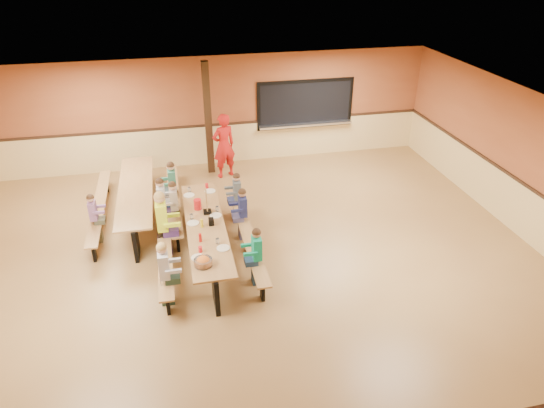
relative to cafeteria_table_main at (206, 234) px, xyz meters
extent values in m
plane|color=brown|center=(0.70, -0.36, -0.53)|extent=(12.00, 12.00, 0.00)
cube|color=#98512C|center=(0.70, 4.64, 0.97)|extent=(12.00, 0.04, 3.00)
cube|color=#98512C|center=(6.70, -0.36, 0.97)|extent=(0.04, 10.00, 3.00)
cube|color=white|center=(0.70, -0.36, 2.47)|extent=(12.00, 10.00, 0.04)
cube|color=black|center=(3.30, 4.61, 1.02)|extent=(2.60, 0.06, 1.20)
cube|color=silver|center=(3.30, 4.52, 0.45)|extent=(2.70, 0.28, 0.06)
cube|color=black|center=(0.50, 4.04, 0.97)|extent=(0.18, 0.18, 3.00)
cube|color=olive|center=(0.00, 0.00, 0.19)|extent=(0.75, 3.60, 0.04)
cube|color=black|center=(0.00, -1.55, -0.18)|extent=(0.08, 0.60, 0.70)
cube|color=black|center=(0.00, 1.55, -0.18)|extent=(0.08, 0.60, 0.70)
cube|color=olive|center=(-0.83, 0.00, -0.09)|extent=(0.26, 3.60, 0.04)
cube|color=black|center=(-0.83, 0.00, -0.32)|extent=(0.06, 0.18, 0.41)
cube|color=olive|center=(0.83, 0.00, -0.09)|extent=(0.26, 3.60, 0.04)
cube|color=black|center=(0.83, 0.00, -0.32)|extent=(0.06, 0.18, 0.41)
cube|color=olive|center=(-1.39, 1.89, 0.19)|extent=(0.75, 3.60, 0.04)
cube|color=black|center=(-1.39, 0.34, -0.18)|extent=(0.08, 0.60, 0.70)
cube|color=black|center=(-1.39, 3.44, -0.18)|extent=(0.08, 0.60, 0.70)
cube|color=olive|center=(-2.22, 1.89, -0.09)|extent=(0.26, 3.60, 0.04)
cube|color=black|center=(-2.22, 1.89, -0.32)|extent=(0.06, 0.18, 0.41)
cube|color=olive|center=(-0.57, 1.89, -0.09)|extent=(0.26, 3.60, 0.04)
cube|color=black|center=(-0.57, 1.89, -0.32)|extent=(0.06, 0.18, 0.41)
imported|color=red|center=(0.84, 3.67, 0.35)|extent=(0.74, 0.61, 1.74)
cylinder|color=red|center=(-0.09, 0.66, 0.32)|extent=(0.16, 0.16, 0.22)
cube|color=black|center=(0.11, -0.02, 0.28)|extent=(0.10, 0.14, 0.13)
cylinder|color=yellow|center=(-0.07, -0.07, 0.30)|extent=(0.06, 0.06, 0.17)
cylinder|color=#B2140F|center=(-0.15, -0.58, 0.30)|extent=(0.06, 0.06, 0.17)
cube|color=black|center=(0.08, 0.45, 0.24)|extent=(0.16, 0.16, 0.06)
cube|color=olive|center=(0.08, 0.45, 0.52)|extent=(0.02, 0.09, 0.50)
camera|label=1|loc=(-0.45, -8.21, 5.17)|focal=32.00mm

